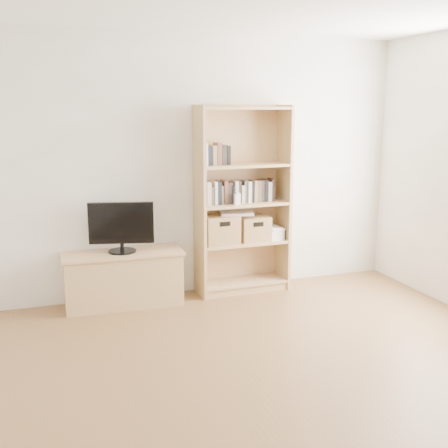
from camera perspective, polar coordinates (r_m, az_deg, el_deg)
name	(u,v)px	position (r m, az deg, el deg)	size (l,w,h in m)	color
floor	(297,408)	(3.83, 7.47, -18.08)	(4.50, 5.00, 0.01)	brown
back_wall	(190,167)	(5.69, -3.45, 5.79)	(4.50, 0.02, 2.60)	beige
tv_stand	(123,280)	(5.55, -10.19, -5.59)	(1.11, 0.42, 0.51)	tan
bookshelf	(243,200)	(5.74, 1.95, 2.41)	(0.96, 0.34, 1.92)	tan
television	(121,228)	(5.42, -10.39, -0.36)	(0.61, 0.05, 0.48)	black
books_row_mid	(242,191)	(5.74, 1.87, 3.34)	(0.84, 0.16, 0.23)	#302220
books_row_upper	(223,155)	(5.62, -0.13, 6.98)	(0.34, 0.13, 0.18)	#302220
baby_monitor	(237,199)	(5.59, 1.36, 2.52)	(0.06, 0.04, 0.11)	white
basket_left	(220,229)	(5.69, -0.43, -0.55)	(0.35, 0.29, 0.29)	olive
basket_right	(253,228)	(5.83, 3.01, -0.44)	(0.31, 0.25, 0.25)	olive
laptop	(237,213)	(5.72, 1.28, 1.12)	(0.33, 0.23, 0.03)	white
magazine_stack	(272,233)	(5.93, 4.89, -0.96)	(0.17, 0.24, 0.11)	beige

